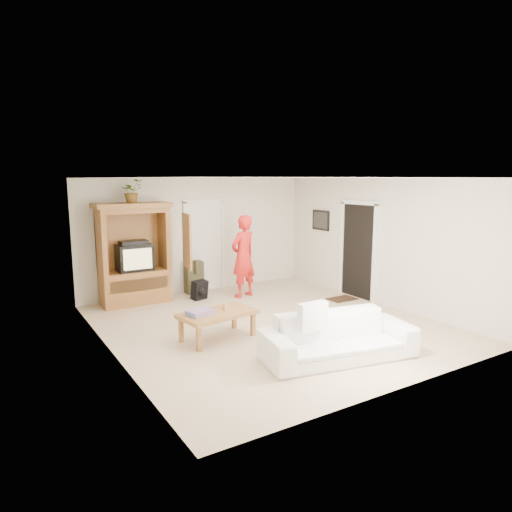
# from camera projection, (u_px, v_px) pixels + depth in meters

# --- Properties ---
(floor) EXTENTS (6.00, 6.00, 0.00)m
(floor) POSITION_uv_depth(u_px,v_px,m) (269.00, 324.00, 8.20)
(floor) COLOR tan
(floor) RESTS_ON ground
(ceiling) EXTENTS (6.00, 6.00, 0.00)m
(ceiling) POSITION_uv_depth(u_px,v_px,m) (269.00, 178.00, 7.77)
(ceiling) COLOR white
(ceiling) RESTS_ON floor
(wall_back) EXTENTS (5.50, 0.00, 5.50)m
(wall_back) POSITION_uv_depth(u_px,v_px,m) (198.00, 235.00, 10.50)
(wall_back) COLOR silver
(wall_back) RESTS_ON floor
(wall_front) EXTENTS (5.50, 0.00, 5.50)m
(wall_front) POSITION_uv_depth(u_px,v_px,m) (406.00, 287.00, 5.46)
(wall_front) COLOR silver
(wall_front) RESTS_ON floor
(wall_left) EXTENTS (0.00, 6.00, 6.00)m
(wall_left) POSITION_uv_depth(u_px,v_px,m) (109.00, 269.00, 6.56)
(wall_left) COLOR silver
(wall_left) RESTS_ON floor
(wall_right) EXTENTS (0.00, 6.00, 6.00)m
(wall_right) POSITION_uv_depth(u_px,v_px,m) (380.00, 242.00, 9.40)
(wall_right) COLOR silver
(wall_right) RESTS_ON floor
(armoire) EXTENTS (1.82, 1.14, 2.10)m
(armoire) POSITION_uv_depth(u_px,v_px,m) (135.00, 260.00, 9.47)
(armoire) COLOR #955D2E
(armoire) RESTS_ON floor
(door_back) EXTENTS (0.85, 0.05, 2.04)m
(door_back) POSITION_uv_depth(u_px,v_px,m) (204.00, 247.00, 10.60)
(door_back) COLOR white
(door_back) RESTS_ON floor
(doorway_right) EXTENTS (0.05, 0.90, 2.04)m
(doorway_right) POSITION_uv_depth(u_px,v_px,m) (358.00, 251.00, 9.94)
(doorway_right) COLOR black
(doorway_right) RESTS_ON floor
(framed_picture) EXTENTS (0.03, 0.60, 0.48)m
(framed_picture) POSITION_uv_depth(u_px,v_px,m) (321.00, 220.00, 10.94)
(framed_picture) COLOR black
(framed_picture) RESTS_ON wall_right
(doormat) EXTENTS (0.60, 0.40, 0.02)m
(doormat) POSITION_uv_depth(u_px,v_px,m) (342.00, 299.00, 9.89)
(doormat) COLOR #382316
(doormat) RESTS_ON floor
(plant) EXTENTS (0.54, 0.51, 0.47)m
(plant) POSITION_uv_depth(u_px,v_px,m) (132.00, 191.00, 9.19)
(plant) COLOR #4C7238
(plant) RESTS_ON armoire
(man) EXTENTS (0.76, 0.60, 1.81)m
(man) POSITION_uv_depth(u_px,v_px,m) (243.00, 256.00, 9.98)
(man) COLOR red
(man) RESTS_ON floor
(sofa) EXTENTS (2.35, 1.28, 0.65)m
(sofa) POSITION_uv_depth(u_px,v_px,m) (338.00, 337.00, 6.60)
(sofa) COLOR white
(sofa) RESTS_ON floor
(coffee_table) EXTENTS (1.32, 0.85, 0.46)m
(coffee_table) POSITION_uv_depth(u_px,v_px,m) (218.00, 315.00, 7.39)
(coffee_table) COLOR #A36C38
(coffee_table) RESTS_ON floor
(towel) EXTENTS (0.43, 0.36, 0.08)m
(towel) POSITION_uv_depth(u_px,v_px,m) (200.00, 312.00, 7.21)
(towel) COLOR #D2466A
(towel) RESTS_ON coffee_table
(candle) EXTENTS (0.08, 0.08, 0.10)m
(candle) POSITION_uv_depth(u_px,v_px,m) (225.00, 307.00, 7.50)
(candle) COLOR tan
(candle) RESTS_ON coffee_table
(backpack_black) EXTENTS (0.37, 0.28, 0.41)m
(backpack_black) POSITION_uv_depth(u_px,v_px,m) (200.00, 290.00, 9.84)
(backpack_black) COLOR black
(backpack_black) RESTS_ON floor
(backpack_olive) EXTENTS (0.40, 0.30, 0.73)m
(backpack_olive) POSITION_uv_depth(u_px,v_px,m) (194.00, 277.00, 10.40)
(backpack_olive) COLOR #47442B
(backpack_olive) RESTS_ON floor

